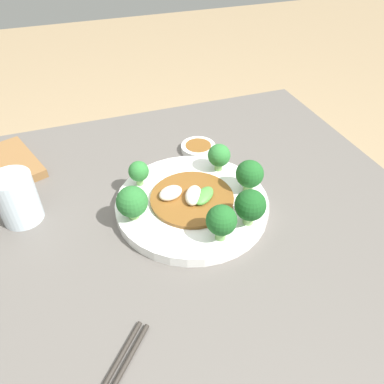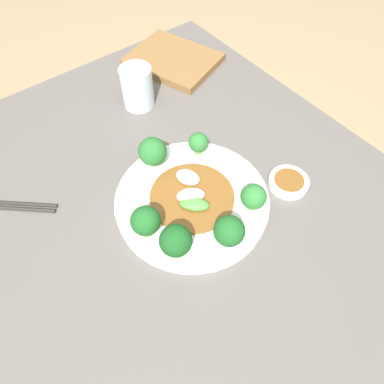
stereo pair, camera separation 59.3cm
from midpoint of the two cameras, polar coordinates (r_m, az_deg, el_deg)
name	(u,v)px [view 2 (the right image)]	position (r m, az deg, el deg)	size (l,w,h in m)	color
ground_plane	(180,311)	(1.34, 10.26, -21.83)	(8.00, 8.00, 0.00)	#9E8460
table	(177,269)	(1.00, 13.32, -16.58)	(1.00, 0.88, 0.72)	#5B5651
plate	(192,201)	(0.68, 22.90, -7.37)	(0.30, 0.30, 0.02)	white
broccoli_northeast	(254,197)	(0.69, 33.37, -6.55)	(0.05, 0.05, 0.06)	#7AAD5B
broccoli_west	(153,152)	(0.66, 16.08, 1.03)	(0.06, 0.06, 0.07)	#7AAD5B
broccoli_southeast	(176,241)	(0.58, 24.77, -15.09)	(0.06, 0.06, 0.07)	#89B76B
broccoli_south	(146,221)	(0.58, 18.87, -12.04)	(0.05, 0.05, 0.07)	#70A356
broccoli_east	(229,231)	(0.63, 31.99, -12.49)	(0.06, 0.06, 0.07)	#7AAD5B
broccoli_northwest	(198,143)	(0.72, 22.77, 2.64)	(0.04, 0.04, 0.05)	#70A356
stirfry_center	(192,195)	(0.67, 23.29, -6.49)	(0.17, 0.17, 0.03)	brown
drinking_glass	(137,87)	(0.80, 9.80, 12.94)	(0.08, 0.08, 0.10)	silver
chopsticks	(3,205)	(0.64, -10.15, -8.55)	(0.16, 0.17, 0.01)	#2D2823
sauce_dish	(289,182)	(0.80, 35.26, -3.48)	(0.08, 0.08, 0.02)	white
cutting_board	(173,60)	(0.97, 13.21, 17.43)	(0.27, 0.25, 0.02)	brown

